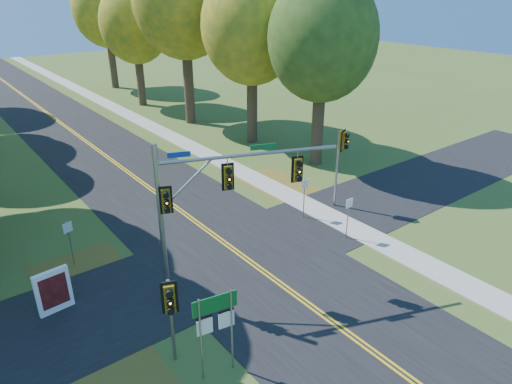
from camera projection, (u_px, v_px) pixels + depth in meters
ground at (266, 274)px, 20.22m from camera, size 160.00×160.00×0.00m
road_main at (266, 273)px, 20.22m from camera, size 8.00×160.00×0.02m
road_cross at (240, 254)px, 21.67m from camera, size 60.00×6.00×0.02m
centerline_left at (264, 274)px, 20.16m from camera, size 0.10×160.00×0.01m
centerline_right at (268, 272)px, 20.27m from camera, size 0.10×160.00×0.01m
sidewalk_east at (359, 231)px, 23.64m from camera, size 1.60×160.00×0.06m
leaf_patch_w_near at (89, 284)px, 19.52m from camera, size 4.00×6.00×0.00m
leaf_patch_e at (291, 191)px, 28.33m from camera, size 3.50×8.00×0.00m
tree_e_a at (322, 39)px, 29.46m from camera, size 7.20×7.20×12.73m
tree_e_b at (252, 27)px, 33.91m from camera, size 7.60×7.60×13.33m
tree_e_d at (135, 23)px, 45.75m from camera, size 7.00×7.00×12.32m
tree_e_e at (106, 9)px, 53.78m from camera, size 7.80×7.80×13.74m
traffic_mast at (207, 199)px, 17.42m from camera, size 6.80×2.81×6.57m
east_signal_pole at (342, 149)px, 24.99m from camera, size 0.51×0.61×4.59m
ped_signal_pole at (170, 304)px, 14.40m from camera, size 0.50×0.60×3.33m
route_sign_cluster at (216, 319)px, 14.14m from camera, size 1.45×0.32×3.15m
info_kiosk at (54, 291)px, 17.54m from camera, size 1.34×0.31×1.84m
reg_sign_e_north at (305, 191)px, 24.52m from camera, size 0.44×0.07×2.32m
reg_sign_e_south at (349, 211)px, 22.44m from camera, size 0.43×0.07×2.27m
reg_sign_w at (69, 235)px, 20.20m from camera, size 0.42×0.16×2.27m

